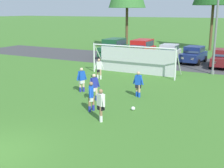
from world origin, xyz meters
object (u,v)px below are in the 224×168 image
(player_winger_right, at_px, (138,84))
(parked_car_slot_center, at_px, (194,55))
(parked_car_slot_center_left, at_px, (169,52))
(parked_car_slot_center_right, at_px, (222,58))
(player_trailing_back, at_px, (82,80))
(player_winger_left, at_px, (91,96))
(parked_car_slot_left, at_px, (142,49))
(soccer_goal, at_px, (136,59))
(player_midfield_center, at_px, (94,87))
(parked_car_slot_far_left, at_px, (114,48))
(player_defender_far, at_px, (101,105))
(street_lamp, at_px, (218,26))
(player_striker_near, at_px, (99,69))
(soccer_ball, at_px, (133,108))

(player_winger_right, relative_size, parked_car_slot_center, 0.38)
(parked_car_slot_center_left, bearing_deg, parked_car_slot_center_right, -15.75)
(parked_car_slot_center, bearing_deg, player_trailing_back, -104.93)
(player_winger_left, bearing_deg, parked_car_slot_left, 103.90)
(soccer_goal, distance_m, parked_car_slot_center_left, 8.48)
(player_midfield_center, bearing_deg, parked_car_slot_center, 82.23)
(parked_car_slot_far_left, bearing_deg, parked_car_slot_left, 6.33)
(parked_car_slot_far_left, xyz_separation_m, parked_car_slot_center_right, (12.03, -0.60, -0.24))
(player_midfield_center, bearing_deg, player_defender_far, -53.64)
(soccer_goal, relative_size, parked_car_slot_center_left, 1.74)
(parked_car_slot_center_left, xyz_separation_m, street_lamp, (5.75, -5.43, 3.23))
(parked_car_slot_left, xyz_separation_m, parked_car_slot_center_right, (8.71, -0.97, -0.24))
(player_striker_near, relative_size, parked_car_slot_center_left, 0.38)
(soccer_goal, height_order, parked_car_slot_far_left, soccer_goal)
(soccer_goal, height_order, player_trailing_back, soccer_goal)
(player_winger_left, height_order, parked_car_slot_center_right, parked_car_slot_center_right)
(parked_car_slot_center_left, bearing_deg, player_midfield_center, -87.98)
(player_defender_far, bearing_deg, parked_car_slot_center, 89.71)
(parked_car_slot_center_left, bearing_deg, parked_car_slot_left, -167.25)
(soccer_ball, distance_m, player_trailing_back, 5.09)
(soccer_goal, relative_size, parked_car_slot_left, 1.59)
(player_striker_near, bearing_deg, soccer_goal, 60.17)
(player_trailing_back, distance_m, parked_car_slot_center_left, 15.48)
(parked_car_slot_far_left, height_order, parked_car_slot_center_right, parked_car_slot_far_left)
(player_midfield_center, xyz_separation_m, parked_car_slot_center_right, (5.19, 15.12, 0.05))
(player_midfield_center, distance_m, parked_car_slot_center_right, 15.99)
(soccer_goal, relative_size, player_winger_left, 4.54)
(soccer_ball, xyz_separation_m, player_midfield_center, (-2.87, 0.66, 0.71))
(player_midfield_center, distance_m, parked_car_slot_center, 16.38)
(player_striker_near, relative_size, player_trailing_back, 1.00)
(player_striker_near, height_order, player_winger_right, same)
(parked_car_slot_far_left, xyz_separation_m, parked_car_slot_left, (3.32, 0.37, 0.00))
(soccer_ball, bearing_deg, player_defender_far, -108.74)
(soccer_ball, distance_m, parked_car_slot_center, 16.92)
(player_winger_left, bearing_deg, parked_car_slot_center, 85.85)
(parked_car_slot_far_left, bearing_deg, player_trailing_back, -70.60)
(parked_car_slot_left, bearing_deg, player_striker_near, -85.51)
(player_trailing_back, relative_size, parked_car_slot_center_left, 0.38)
(player_trailing_back, xyz_separation_m, parked_car_slot_far_left, (-5.07, 14.41, 0.29))
(player_defender_far, bearing_deg, soccer_ball, 71.26)
(street_lamp, bearing_deg, parked_car_slot_center_left, 136.64)
(player_winger_right, bearing_deg, player_striker_near, 145.74)
(player_winger_left, bearing_deg, player_striker_near, 117.16)
(player_midfield_center, distance_m, parked_car_slot_left, 16.47)
(player_midfield_center, relative_size, player_winger_right, 1.00)
(street_lamp, bearing_deg, player_midfield_center, -114.50)
(player_midfield_center, height_order, player_winger_right, same)
(street_lamp, bearing_deg, player_striker_near, -141.77)
(player_winger_right, xyz_separation_m, parked_car_slot_far_left, (-8.90, 13.78, 0.29))
(player_trailing_back, height_order, parked_car_slot_far_left, parked_car_slot_far_left)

